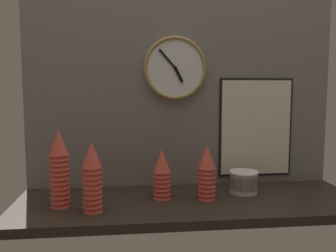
# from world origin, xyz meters

# --- Properties ---
(ground_plane) EXTENTS (1.60, 0.56, 0.04)m
(ground_plane) POSITION_xyz_m (0.00, 0.00, -0.02)
(ground_plane) COLOR black
(wall_tiled_back) EXTENTS (1.60, 0.03, 1.05)m
(wall_tiled_back) POSITION_xyz_m (0.00, 0.27, 0.53)
(wall_tiled_back) COLOR slate
(wall_tiled_back) RESTS_ON ground_plane
(cup_stack_center_right) EXTENTS (0.08, 0.08, 0.25)m
(cup_stack_center_right) POSITION_xyz_m (0.08, -0.01, 0.13)
(cup_stack_center_right) COLOR #DB4C3D
(cup_stack_center_right) RESTS_ON ground_plane
(cup_stack_left) EXTENTS (0.08, 0.08, 0.30)m
(cup_stack_left) POSITION_xyz_m (-0.43, -0.12, 0.15)
(cup_stack_left) COLOR #DB4C3D
(cup_stack_left) RESTS_ON ground_plane
(cup_stack_far_left) EXTENTS (0.08, 0.08, 0.34)m
(cup_stack_far_left) POSITION_xyz_m (-0.58, -0.04, 0.17)
(cup_stack_far_left) COLOR #DB4C3D
(cup_stack_far_left) RESTS_ON ground_plane
(cup_stack_center) EXTENTS (0.08, 0.08, 0.23)m
(cup_stack_center) POSITION_xyz_m (-0.13, 0.02, 0.12)
(cup_stack_center) COLOR #DB4C3D
(cup_stack_center) RESTS_ON ground_plane
(bowl_stack_right) EXTENTS (0.14, 0.14, 0.11)m
(bowl_stack_right) POSITION_xyz_m (0.28, 0.07, 0.06)
(bowl_stack_right) COLOR beige
(bowl_stack_right) RESTS_ON ground_plane
(wall_clock) EXTENTS (0.32, 0.03, 0.32)m
(wall_clock) POSITION_xyz_m (-0.04, 0.23, 0.62)
(wall_clock) COLOR white
(menu_board) EXTENTS (0.40, 0.01, 0.53)m
(menu_board) POSITION_xyz_m (0.40, 0.24, 0.30)
(menu_board) COLOR black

